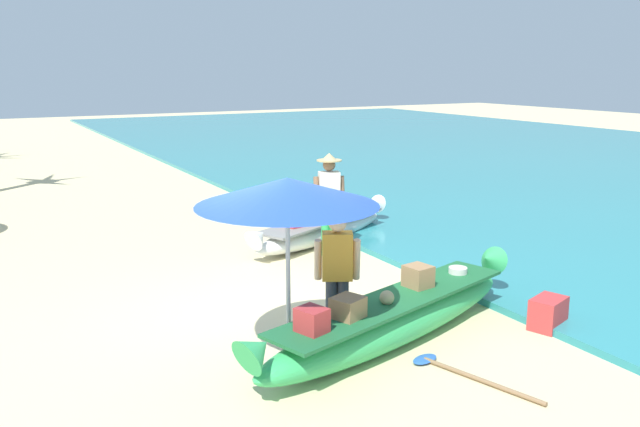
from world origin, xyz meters
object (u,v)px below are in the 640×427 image
object	(u,v)px
boat_green_foreground	(394,318)
paddle	(460,372)
boat_white_midground	(323,229)
person_vendor_hatted	(329,197)
person_tourist_customer	(337,271)
cooler_box	(548,313)
patio_umbrella_large	(287,193)

from	to	relation	value
boat_green_foreground	paddle	bearing A→B (deg)	-82.46
boat_green_foreground	boat_white_midground	xyz separation A→B (m)	(1.55, 4.56, -0.06)
boat_white_midground	person_vendor_hatted	distance (m)	1.21
boat_white_midground	person_tourist_customer	bearing A→B (deg)	-117.11
boat_green_foreground	person_vendor_hatted	bearing A→B (deg)	71.98
person_vendor_hatted	cooler_box	world-z (taller)	person_vendor_hatted
person_vendor_hatted	patio_umbrella_large	distance (m)	4.59
boat_green_foreground	person_vendor_hatted	xyz separation A→B (m)	(1.21, 3.73, 0.75)
patio_umbrella_large	boat_white_midground	bearing A→B (deg)	56.72
person_vendor_hatted	person_tourist_customer	distance (m)	3.86
person_vendor_hatted	boat_white_midground	bearing A→B (deg)	67.71
paddle	boat_green_foreground	bearing A→B (deg)	97.54
boat_white_midground	patio_umbrella_large	xyz separation A→B (m)	(-2.95, -4.49, 1.72)
person_tourist_customer	patio_umbrella_large	size ratio (longest dim) A/B	0.76
person_vendor_hatted	patio_umbrella_large	world-z (taller)	patio_umbrella_large
boat_green_foreground	patio_umbrella_large	bearing A→B (deg)	177.16
person_tourist_customer	patio_umbrella_large	bearing A→B (deg)	-161.31
cooler_box	person_vendor_hatted	bearing A→B (deg)	81.56
boat_green_foreground	person_vendor_hatted	distance (m)	3.99
boat_white_midground	cooler_box	distance (m)	5.16
boat_green_foreground	boat_white_midground	size ratio (longest dim) A/B	1.22
patio_umbrella_large	boat_green_foreground	bearing A→B (deg)	-2.84
paddle	patio_umbrella_large	bearing A→B (deg)	143.75
person_tourist_customer	patio_umbrella_large	distance (m)	1.35
boat_white_midground	person_vendor_hatted	xyz separation A→B (m)	(-0.34, -0.83, 0.81)
paddle	boat_white_midground	bearing A→B (deg)	75.87
patio_umbrella_large	cooler_box	bearing A→B (deg)	-10.85
boat_white_midground	paddle	size ratio (longest dim) A/B	2.44
cooler_box	paddle	xyz separation A→B (m)	(-1.87, -0.47, -0.18)
boat_green_foreground	person_tourist_customer	bearing A→B (deg)	151.26
boat_green_foreground	person_tourist_customer	xyz separation A→B (m)	(-0.61, 0.33, 0.59)
person_vendor_hatted	paddle	size ratio (longest dim) A/B	1.17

